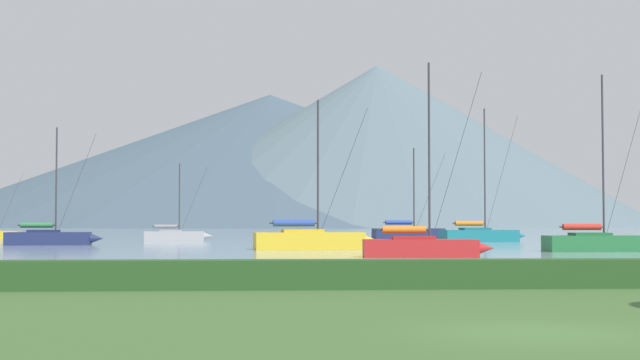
% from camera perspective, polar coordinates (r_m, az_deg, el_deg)
% --- Properties ---
extents(ground_plane, '(1000.00, 1000.00, 0.00)m').
position_cam_1_polar(ground_plane, '(17.34, 13.26, -9.01)').
color(ground_plane, '#3D602D').
extents(harbor_water, '(320.00, 246.00, 0.00)m').
position_cam_1_polar(harbor_water, '(153.57, -1.91, -3.26)').
color(harbor_water, '#8499A8').
rests_on(harbor_water, ground_plane).
extents(hedge_line, '(80.00, 1.20, 0.85)m').
position_cam_1_polar(hedge_line, '(27.98, 6.61, -5.69)').
color(hedge_line, '#284C23').
rests_on(hedge_line, ground_plane).
extents(sailboat_slip_0, '(8.58, 3.48, 12.85)m').
position_cam_1_polar(sailboat_slip_0, '(91.29, 9.71, -3.27)').
color(sailboat_slip_0, '#19707A').
rests_on(sailboat_slip_0, harbor_water).
extents(sailboat_slip_1, '(7.98, 2.85, 9.80)m').
position_cam_1_polar(sailboat_slip_1, '(81.07, -16.11, -3.36)').
color(sailboat_slip_1, navy).
rests_on(sailboat_slip_1, harbor_water).
extents(sailboat_slip_2, '(7.01, 2.55, 7.89)m').
position_cam_1_polar(sailboat_slip_2, '(96.60, -8.80, -3.33)').
color(sailboat_slip_2, '#9E9EA3').
rests_on(sailboat_slip_2, harbor_water).
extents(sailboat_slip_3, '(8.93, 3.29, 10.55)m').
position_cam_1_polar(sailboat_slip_3, '(65.85, -0.59, -3.61)').
color(sailboat_slip_3, gold).
rests_on(sailboat_slip_3, harbor_water).
extents(sailboat_slip_5, '(7.67, 2.37, 11.63)m').
position_cam_1_polar(sailboat_slip_5, '(64.03, 16.50, -3.60)').
color(sailboat_slip_5, '#236B38').
rests_on(sailboat_slip_5, harbor_water).
extents(sailboat_slip_6, '(7.29, 2.52, 10.77)m').
position_cam_1_polar(sailboat_slip_6, '(51.98, 6.20, -4.01)').
color(sailboat_slip_6, red).
rests_on(sailboat_slip_6, harbor_water).
extents(sailboat_slip_9, '(8.92, 3.23, 9.96)m').
position_cam_1_polar(sailboat_slip_9, '(102.26, 5.45, -3.21)').
color(sailboat_slip_9, navy).
rests_on(sailboat_slip_9, harbor_water).
extents(distant_hill_west_ridge, '(288.28, 288.28, 55.15)m').
position_cam_1_polar(distant_hill_west_ridge, '(393.28, -3.07, 1.22)').
color(distant_hill_west_ridge, '#425666').
rests_on(distant_hill_west_ridge, ground_plane).
extents(distant_hill_central_peak, '(203.90, 203.90, 61.15)m').
position_cam_1_polar(distant_hill_central_peak, '(355.36, 3.51, 2.10)').
color(distant_hill_central_peak, slate).
rests_on(distant_hill_central_peak, ground_plane).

